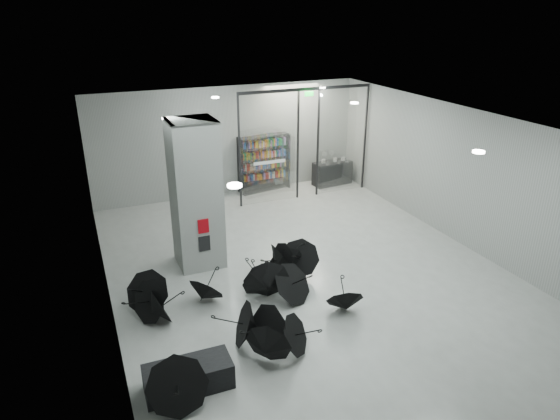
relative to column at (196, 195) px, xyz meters
name	(u,v)px	position (x,y,z in m)	size (l,w,h in m)	color
room	(316,175)	(2.50, -2.00, 0.84)	(14.00, 14.02, 4.01)	gray
column	(196,195)	(0.00, 0.00, 0.00)	(1.20, 1.20, 4.00)	slate
fire_cabinet	(203,226)	(0.00, -0.62, -0.65)	(0.28, 0.04, 0.38)	#A50A07
info_panel	(205,244)	(0.00, -0.62, -1.15)	(0.30, 0.03, 0.42)	black
exit_sign	(309,94)	(4.90, 3.30, 1.82)	(0.30, 0.06, 0.15)	#0CE533
glass_partition	(305,139)	(4.89, 3.50, 0.18)	(5.06, 0.08, 4.00)	silver
bench	(188,377)	(-1.44, -4.72, -1.74)	(1.61, 0.69, 0.52)	black
bookshelf	(264,163)	(3.78, 4.75, -0.92)	(1.96, 0.39, 2.15)	black
shop_counter	(332,173)	(6.50, 4.31, -1.54)	(1.54, 0.62, 0.92)	black
umbrella_cluster	(250,302)	(0.43, -2.89, -1.68)	(5.52, 4.84, 1.32)	black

